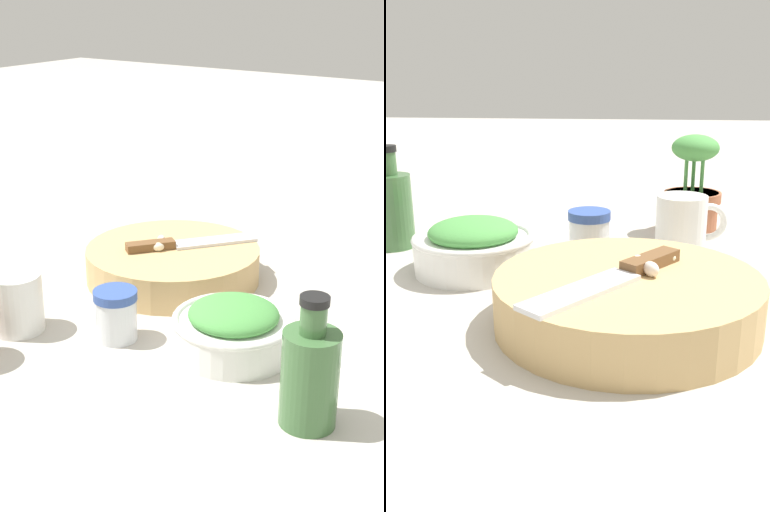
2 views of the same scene
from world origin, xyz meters
The scene contains 9 objects.
ground_plane centered at (0.00, 0.00, 0.00)m, with size 5.00×5.00×0.00m, color #B2ADA3.
cutting_board centered at (0.08, -0.09, 0.03)m, with size 0.27×0.27×0.05m.
chef_knife centered at (0.07, -0.10, 0.06)m, with size 0.15×0.18×0.01m.
garlic_cloves centered at (0.10, -0.07, 0.06)m, with size 0.05×0.06×0.02m.
herb_bowl centered at (-0.12, 0.06, 0.03)m, with size 0.16×0.16×0.07m.
spice_jar centered at (0.02, 0.12, 0.04)m, with size 0.06×0.06×0.07m.
coffee_mug centered at (0.15, 0.17, 0.04)m, with size 0.10×0.07×0.08m.
oil_bottle centered at (-0.27, 0.15, 0.06)m, with size 0.06×0.06×0.15m.
potted_herb centered at (0.17, 0.29, 0.07)m, with size 0.09×0.09×0.15m.
Camera 2 is at (0.08, -0.63, 0.25)m, focal length 40.00 mm.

